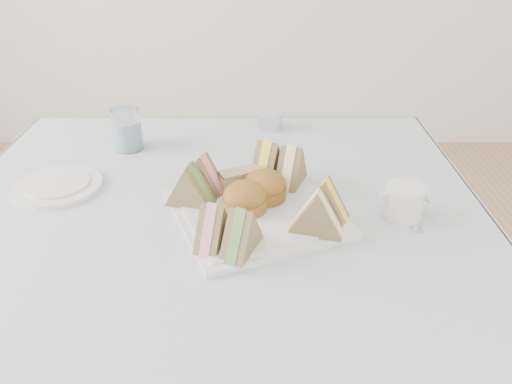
{
  "coord_description": "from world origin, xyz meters",
  "views": [
    {
      "loc": [
        0.08,
        -0.76,
        1.24
      ],
      "look_at": [
        0.08,
        0.02,
        0.8
      ],
      "focal_mm": 35.0,
      "sensor_mm": 36.0,
      "label": 1
    }
  ],
  "objects_px": {
    "table": "(221,364)",
    "water_glass": "(127,129)",
    "creamer_jug": "(404,201)",
    "serving_plate": "(256,213)"
  },
  "relations": [
    {
      "from": "table",
      "to": "serving_plate",
      "type": "bearing_deg",
      "value": 11.9
    },
    {
      "from": "water_glass",
      "to": "serving_plate",
      "type": "bearing_deg",
      "value": -44.61
    },
    {
      "from": "water_glass",
      "to": "creamer_jug",
      "type": "distance_m",
      "value": 0.64
    },
    {
      "from": "water_glass",
      "to": "creamer_jug",
      "type": "height_order",
      "value": "water_glass"
    },
    {
      "from": "table",
      "to": "water_glass",
      "type": "relative_size",
      "value": 9.31
    },
    {
      "from": "water_glass",
      "to": "creamer_jug",
      "type": "relative_size",
      "value": 1.36
    },
    {
      "from": "table",
      "to": "water_glass",
      "type": "distance_m",
      "value": 0.57
    },
    {
      "from": "table",
      "to": "serving_plate",
      "type": "relative_size",
      "value": 3.21
    },
    {
      "from": "table",
      "to": "serving_plate",
      "type": "distance_m",
      "value": 0.39
    },
    {
      "from": "serving_plate",
      "to": "creamer_jug",
      "type": "bearing_deg",
      "value": -22.94
    }
  ]
}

